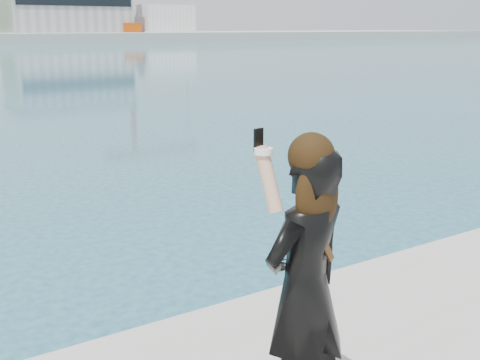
# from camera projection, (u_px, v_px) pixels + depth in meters

# --- Properties ---
(warehouse_grey_right) EXTENTS (25.50, 15.35, 12.50)m
(warehouse_grey_right) POSITION_uv_depth(u_px,v_px,m) (64.00, 2.00, 127.25)
(warehouse_grey_right) COLOR gray
(warehouse_grey_right) RESTS_ON far_quay
(ancillary_shed) EXTENTS (12.00, 10.00, 6.00)m
(ancillary_shed) POSITION_uv_depth(u_px,v_px,m) (162.00, 19.00, 138.22)
(ancillary_shed) COLOR silver
(ancillary_shed) RESTS_ON far_quay
(woman) EXTENTS (0.70, 0.52, 1.85)m
(woman) POSITION_uv_depth(u_px,v_px,m) (305.00, 281.00, 3.56)
(woman) COLOR black
(woman) RESTS_ON near_quay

